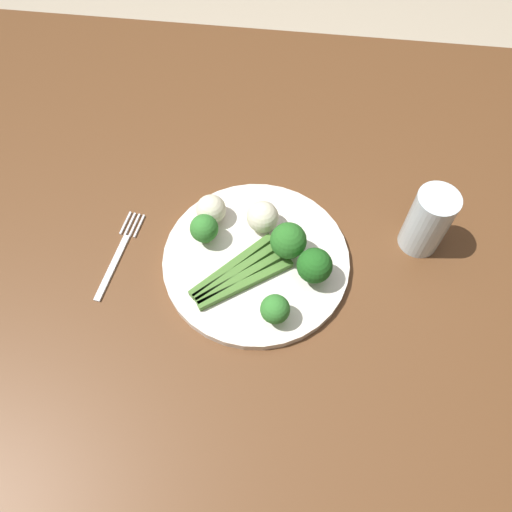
{
  "coord_description": "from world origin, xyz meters",
  "views": [
    {
      "loc": [
        0.1,
        -0.41,
        1.42
      ],
      "look_at": [
        0.06,
        -0.04,
        0.77
      ],
      "focal_mm": 34.53,
      "sensor_mm": 36.0,
      "label": 1
    }
  ],
  "objects_px": {
    "broccoli_right": "(275,309)",
    "water_glass": "(428,221)",
    "cauliflower_front_left": "(211,209)",
    "fork": "(119,254)",
    "broccoli_back_right": "(288,241)",
    "asparagus_bundle": "(239,274)",
    "broccoli_front": "(204,229)",
    "cauliflower_edge": "(263,217)",
    "dining_table": "(228,268)",
    "plate": "(256,260)",
    "broccoli_left": "(314,266)"
  },
  "relations": [
    {
      "from": "dining_table",
      "to": "broccoli_front",
      "type": "bearing_deg",
      "value": -157.12
    },
    {
      "from": "broccoli_front",
      "to": "cauliflower_edge",
      "type": "distance_m",
      "value": 0.09
    },
    {
      "from": "dining_table",
      "to": "asparagus_bundle",
      "type": "relative_size",
      "value": 8.99
    },
    {
      "from": "cauliflower_edge",
      "to": "broccoli_front",
      "type": "bearing_deg",
      "value": -157.01
    },
    {
      "from": "cauliflower_edge",
      "to": "water_glass",
      "type": "xyz_separation_m",
      "value": [
        0.25,
        0.01,
        0.02
      ]
    },
    {
      "from": "broccoli_left",
      "to": "plate",
      "type": "bearing_deg",
      "value": 164.2
    },
    {
      "from": "asparagus_bundle",
      "to": "water_glass",
      "type": "bearing_deg",
      "value": -20.88
    },
    {
      "from": "broccoli_right",
      "to": "water_glass",
      "type": "xyz_separation_m",
      "value": [
        0.21,
        0.17,
        0.01
      ]
    },
    {
      "from": "broccoli_front",
      "to": "broccoli_left",
      "type": "height_order",
      "value": "broccoli_left"
    },
    {
      "from": "broccoli_left",
      "to": "fork",
      "type": "relative_size",
      "value": 0.39
    },
    {
      "from": "cauliflower_front_left",
      "to": "fork",
      "type": "bearing_deg",
      "value": -151.06
    },
    {
      "from": "plate",
      "to": "cauliflower_edge",
      "type": "height_order",
      "value": "cauliflower_edge"
    },
    {
      "from": "asparagus_bundle",
      "to": "broccoli_front",
      "type": "distance_m",
      "value": 0.09
    },
    {
      "from": "broccoli_front",
      "to": "cauliflower_front_left",
      "type": "xyz_separation_m",
      "value": [
        0.0,
        0.04,
        -0.01
      ]
    },
    {
      "from": "cauliflower_front_left",
      "to": "fork",
      "type": "height_order",
      "value": "cauliflower_front_left"
    },
    {
      "from": "asparagus_bundle",
      "to": "broccoli_front",
      "type": "relative_size",
      "value": 2.78
    },
    {
      "from": "asparagus_bundle",
      "to": "dining_table",
      "type": "bearing_deg",
      "value": 74.04
    },
    {
      "from": "dining_table",
      "to": "fork",
      "type": "xyz_separation_m",
      "value": [
        -0.16,
        -0.05,
        0.09
      ]
    },
    {
      "from": "broccoli_front",
      "to": "broccoli_left",
      "type": "relative_size",
      "value": 0.84
    },
    {
      "from": "cauliflower_edge",
      "to": "broccoli_back_right",
      "type": "bearing_deg",
      "value": -47.55
    },
    {
      "from": "cauliflower_front_left",
      "to": "water_glass",
      "type": "xyz_separation_m",
      "value": [
        0.33,
        0.0,
        0.02
      ]
    },
    {
      "from": "broccoli_front",
      "to": "cauliflower_edge",
      "type": "bearing_deg",
      "value": 22.99
    },
    {
      "from": "cauliflower_front_left",
      "to": "broccoli_right",
      "type": "bearing_deg",
      "value": -53.95
    },
    {
      "from": "cauliflower_edge",
      "to": "dining_table",
      "type": "bearing_deg",
      "value": -156.95
    },
    {
      "from": "broccoli_back_right",
      "to": "plate",
      "type": "bearing_deg",
      "value": -165.78
    },
    {
      "from": "broccoli_front",
      "to": "broccoli_right",
      "type": "xyz_separation_m",
      "value": [
        0.12,
        -0.12,
        -0.0
      ]
    },
    {
      "from": "broccoli_right",
      "to": "dining_table",
      "type": "bearing_deg",
      "value": 125.37
    },
    {
      "from": "asparagus_bundle",
      "to": "broccoli_left",
      "type": "height_order",
      "value": "broccoli_left"
    },
    {
      "from": "dining_table",
      "to": "broccoli_front",
      "type": "relative_size",
      "value": 24.96
    },
    {
      "from": "fork",
      "to": "broccoli_back_right",
      "type": "bearing_deg",
      "value": -77.16
    },
    {
      "from": "broccoli_front",
      "to": "broccoli_back_right",
      "type": "relative_size",
      "value": 0.8
    },
    {
      "from": "broccoli_left",
      "to": "broccoli_back_right",
      "type": "distance_m",
      "value": 0.06
    },
    {
      "from": "dining_table",
      "to": "water_glass",
      "type": "xyz_separation_m",
      "value": [
        0.31,
        0.03,
        0.15
      ]
    },
    {
      "from": "broccoli_front",
      "to": "water_glass",
      "type": "distance_m",
      "value": 0.34
    },
    {
      "from": "asparagus_bundle",
      "to": "cauliflower_edge",
      "type": "height_order",
      "value": "cauliflower_edge"
    },
    {
      "from": "fork",
      "to": "dining_table",
      "type": "bearing_deg",
      "value": -66.26
    },
    {
      "from": "plate",
      "to": "cauliflower_edge",
      "type": "bearing_deg",
      "value": 87.06
    },
    {
      "from": "asparagus_bundle",
      "to": "cauliflower_front_left",
      "type": "relative_size",
      "value": 3.14
    },
    {
      "from": "cauliflower_front_left",
      "to": "water_glass",
      "type": "relative_size",
      "value": 0.41
    },
    {
      "from": "asparagus_bundle",
      "to": "water_glass",
      "type": "xyz_separation_m",
      "value": [
        0.27,
        0.11,
        0.04
      ]
    },
    {
      "from": "broccoli_front",
      "to": "cauliflower_front_left",
      "type": "distance_m",
      "value": 0.04
    },
    {
      "from": "broccoli_right",
      "to": "cauliflower_edge",
      "type": "relative_size",
      "value": 1.03
    },
    {
      "from": "plate",
      "to": "cauliflower_front_left",
      "type": "height_order",
      "value": "cauliflower_front_left"
    },
    {
      "from": "plate",
      "to": "cauliflower_front_left",
      "type": "distance_m",
      "value": 0.11
    },
    {
      "from": "water_glass",
      "to": "cauliflower_front_left",
      "type": "bearing_deg",
      "value": -179.2
    },
    {
      "from": "broccoli_front",
      "to": "broccoli_back_right",
      "type": "bearing_deg",
      "value": -5.11
    },
    {
      "from": "dining_table",
      "to": "fork",
      "type": "height_order",
      "value": "fork"
    },
    {
      "from": "dining_table",
      "to": "broccoli_left",
      "type": "distance_m",
      "value": 0.21
    },
    {
      "from": "dining_table",
      "to": "cauliflower_edge",
      "type": "xyz_separation_m",
      "value": [
        0.06,
        0.02,
        0.13
      ]
    },
    {
      "from": "fork",
      "to": "water_glass",
      "type": "bearing_deg",
      "value": -72.37
    }
  ]
}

